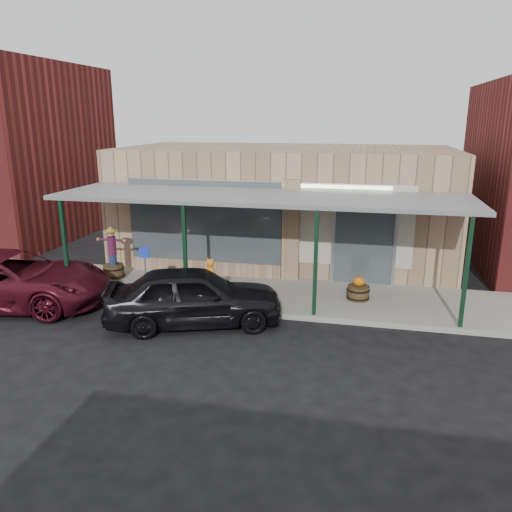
% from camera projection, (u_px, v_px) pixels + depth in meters
% --- Properties ---
extents(ground, '(120.00, 120.00, 0.00)m').
position_uv_depth(ground, '(228.00, 348.00, 11.79)').
color(ground, black).
rests_on(ground, ground).
extents(sidewalk, '(40.00, 3.20, 0.15)m').
position_uv_depth(sidewalk, '(260.00, 294.00, 15.15)').
color(sidewalk, gray).
rests_on(sidewalk, ground).
extents(storefront, '(12.00, 6.25, 4.20)m').
position_uv_depth(storefront, '(285.00, 204.00, 18.90)').
color(storefront, tan).
rests_on(storefront, ground).
extents(awning, '(12.00, 3.00, 3.04)m').
position_uv_depth(awning, '(260.00, 199.00, 14.33)').
color(awning, slate).
rests_on(awning, ground).
extents(block_buildings_near, '(61.00, 8.00, 8.00)m').
position_uv_depth(block_buildings_near, '(342.00, 158.00, 19.01)').
color(block_buildings_near, maroon).
rests_on(block_buildings_near, ground).
extents(barrel_scarecrow, '(1.03, 0.83, 1.72)m').
position_uv_depth(barrel_scarecrow, '(113.00, 261.00, 16.34)').
color(barrel_scarecrow, brown).
rests_on(barrel_scarecrow, sidewalk).
extents(barrel_pumpkin, '(0.80, 0.80, 0.74)m').
position_uv_depth(barrel_pumpkin, '(358.00, 291.00, 14.43)').
color(barrel_pumpkin, brown).
rests_on(barrel_pumpkin, sidewalk).
extents(handicap_sign, '(0.32, 0.04, 1.53)m').
position_uv_depth(handicap_sign, '(145.00, 265.00, 14.40)').
color(handicap_sign, gray).
rests_on(handicap_sign, sidewalk).
extents(parked_sedan, '(4.90, 3.22, 1.55)m').
position_uv_depth(parked_sedan, '(194.00, 296.00, 12.97)').
color(parked_sedan, black).
rests_on(parked_sedan, ground).
extents(car_maroon, '(6.00, 3.46, 1.57)m').
position_uv_depth(car_maroon, '(9.00, 280.00, 14.26)').
color(car_maroon, '#4E0F1E').
rests_on(car_maroon, ground).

